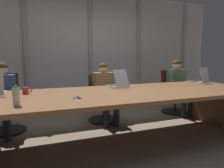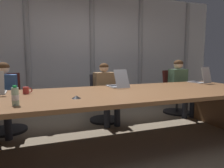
{
  "view_description": "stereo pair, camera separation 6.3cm",
  "coord_description": "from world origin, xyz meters",
  "px_view_note": "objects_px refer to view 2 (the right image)",
  "views": [
    {
      "loc": [
        -1.31,
        -2.65,
        1.24
      ],
      "look_at": [
        -0.2,
        0.15,
        0.86
      ],
      "focal_mm": 33.14,
      "sensor_mm": 36.0,
      "label": 1
    },
    {
      "loc": [
        -1.25,
        -2.68,
        1.24
      ],
      "look_at": [
        -0.2,
        0.15,
        0.86
      ],
      "focal_mm": 33.14,
      "sensor_mm": 36.0,
      "label": 2
    }
  ],
  "objects_px": {
    "office_chair_center": "(175,97)",
    "laptop_center": "(200,80)",
    "water_bottle_secondary": "(15,97)",
    "coffee_mug_near": "(26,90)",
    "office_chair_left_mid": "(104,103)",
    "person_center": "(180,83)",
    "laptop_left_mid": "(117,84)",
    "person_left_end": "(3,93)",
    "conference_mic_left_side": "(76,97)",
    "person_left_mid": "(106,89)",
    "office_chair_left_end": "(8,110)"
  },
  "relations": [
    {
      "from": "office_chair_left_mid",
      "to": "person_left_end",
      "type": "bearing_deg",
      "value": -89.43
    },
    {
      "from": "laptop_left_mid",
      "to": "office_chair_left_mid",
      "type": "height_order",
      "value": "laptop_left_mid"
    },
    {
      "from": "office_chair_left_end",
      "to": "conference_mic_left_side",
      "type": "xyz_separation_m",
      "value": [
        0.91,
        -1.42,
        0.41
      ]
    },
    {
      "from": "office_chair_left_mid",
      "to": "person_center",
      "type": "distance_m",
      "value": 1.75
    },
    {
      "from": "person_left_end",
      "to": "person_left_mid",
      "type": "xyz_separation_m",
      "value": [
        1.74,
        -0.01,
        -0.03
      ]
    },
    {
      "from": "conference_mic_left_side",
      "to": "office_chair_center",
      "type": "bearing_deg",
      "value": 29.3
    },
    {
      "from": "water_bottle_secondary",
      "to": "person_left_mid",
      "type": "bearing_deg",
      "value": 44.25
    },
    {
      "from": "laptop_center",
      "to": "conference_mic_left_side",
      "type": "bearing_deg",
      "value": 97.48
    },
    {
      "from": "coffee_mug_near",
      "to": "person_center",
      "type": "bearing_deg",
      "value": 12.75
    },
    {
      "from": "laptop_left_mid",
      "to": "person_center",
      "type": "distance_m",
      "value": 1.8
    },
    {
      "from": "office_chair_center",
      "to": "laptop_center",
      "type": "bearing_deg",
      "value": -7.43
    },
    {
      "from": "person_left_end",
      "to": "coffee_mug_near",
      "type": "relative_size",
      "value": 9.49
    },
    {
      "from": "water_bottle_secondary",
      "to": "conference_mic_left_side",
      "type": "distance_m",
      "value": 0.67
    },
    {
      "from": "laptop_center",
      "to": "person_left_end",
      "type": "relative_size",
      "value": 0.36
    },
    {
      "from": "conference_mic_left_side",
      "to": "laptop_center",
      "type": "bearing_deg",
      "value": 15.42
    },
    {
      "from": "coffee_mug_near",
      "to": "conference_mic_left_side",
      "type": "height_order",
      "value": "coffee_mug_near"
    },
    {
      "from": "laptop_left_mid",
      "to": "office_chair_left_mid",
      "type": "relative_size",
      "value": 0.53
    },
    {
      "from": "office_chair_center",
      "to": "person_left_end",
      "type": "bearing_deg",
      "value": -94.75
    },
    {
      "from": "office_chair_left_end",
      "to": "office_chair_center",
      "type": "distance_m",
      "value": 3.44
    },
    {
      "from": "laptop_left_mid",
      "to": "coffee_mug_near",
      "type": "bearing_deg",
      "value": 92.96
    },
    {
      "from": "conference_mic_left_side",
      "to": "laptop_left_mid",
      "type": "bearing_deg",
      "value": 40.86
    },
    {
      "from": "laptop_left_mid",
      "to": "office_chair_center",
      "type": "xyz_separation_m",
      "value": [
        1.72,
        0.72,
        -0.46
      ]
    },
    {
      "from": "water_bottle_secondary",
      "to": "conference_mic_left_side",
      "type": "bearing_deg",
      "value": 13.28
    },
    {
      "from": "laptop_center",
      "to": "water_bottle_secondary",
      "type": "height_order",
      "value": "laptop_center"
    },
    {
      "from": "person_left_mid",
      "to": "office_chair_center",
      "type": "bearing_deg",
      "value": 91.5
    },
    {
      "from": "laptop_left_mid",
      "to": "conference_mic_left_side",
      "type": "distance_m",
      "value": 1.07
    },
    {
      "from": "laptop_left_mid",
      "to": "water_bottle_secondary",
      "type": "bearing_deg",
      "value": 117.59
    },
    {
      "from": "office_chair_left_end",
      "to": "laptop_center",
      "type": "bearing_deg",
      "value": 74.59
    },
    {
      "from": "person_left_end",
      "to": "laptop_center",
      "type": "bearing_deg",
      "value": 85.2
    },
    {
      "from": "water_bottle_secondary",
      "to": "coffee_mug_near",
      "type": "distance_m",
      "value": 0.72
    },
    {
      "from": "office_chair_left_end",
      "to": "coffee_mug_near",
      "type": "bearing_deg",
      "value": 18.23
    },
    {
      "from": "person_center",
      "to": "conference_mic_left_side",
      "type": "relative_size",
      "value": 10.9
    },
    {
      "from": "person_left_end",
      "to": "conference_mic_left_side",
      "type": "bearing_deg",
      "value": 41.3
    },
    {
      "from": "office_chair_center",
      "to": "person_left_mid",
      "type": "bearing_deg",
      "value": -91.96
    },
    {
      "from": "person_left_end",
      "to": "coffee_mug_near",
      "type": "xyz_separation_m",
      "value": [
        0.37,
        -0.7,
        0.13
      ]
    },
    {
      "from": "office_chair_left_end",
      "to": "office_chair_center",
      "type": "height_order",
      "value": "office_chair_left_end"
    },
    {
      "from": "office_chair_left_end",
      "to": "person_left_end",
      "type": "distance_m",
      "value": 0.35
    },
    {
      "from": "person_left_mid",
      "to": "laptop_center",
      "type": "bearing_deg",
      "value": 68.2
    },
    {
      "from": "person_left_end",
      "to": "coffee_mug_near",
      "type": "bearing_deg",
      "value": 32.54
    },
    {
      "from": "water_bottle_secondary",
      "to": "person_center",
      "type": "bearing_deg",
      "value": 24.08
    },
    {
      "from": "laptop_center",
      "to": "office_chair_left_end",
      "type": "bearing_deg",
      "value": 70.19
    },
    {
      "from": "office_chair_left_end",
      "to": "office_chair_center",
      "type": "relative_size",
      "value": 1.02
    },
    {
      "from": "laptop_left_mid",
      "to": "laptop_center",
      "type": "bearing_deg",
      "value": -92.92
    },
    {
      "from": "laptop_left_mid",
      "to": "person_left_mid",
      "type": "relative_size",
      "value": 0.43
    },
    {
      "from": "person_center",
      "to": "office_chair_left_end",
      "type": "bearing_deg",
      "value": -93.44
    },
    {
      "from": "person_center",
      "to": "laptop_left_mid",
      "type": "bearing_deg",
      "value": -72.63
    },
    {
      "from": "office_chair_left_end",
      "to": "coffee_mug_near",
      "type": "xyz_separation_m",
      "value": [
        0.34,
        -0.86,
        0.44
      ]
    },
    {
      "from": "conference_mic_left_side",
      "to": "water_bottle_secondary",
      "type": "bearing_deg",
      "value": -166.72
    },
    {
      "from": "laptop_center",
      "to": "person_left_mid",
      "type": "xyz_separation_m",
      "value": [
        -1.73,
        0.56,
        -0.17
      ]
    },
    {
      "from": "office_chair_center",
      "to": "person_left_mid",
      "type": "height_order",
      "value": "person_left_mid"
    }
  ]
}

